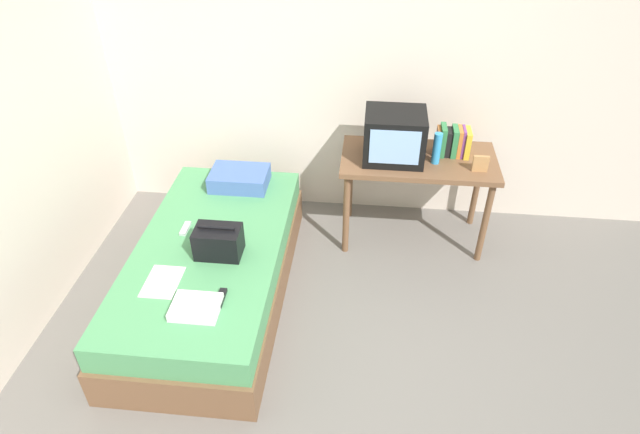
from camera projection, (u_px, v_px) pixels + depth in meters
name	position (u px, v px, depth m)	size (l,w,h in m)	color
ground_plane	(326.00, 385.00, 3.29)	(8.00, 8.00, 0.00)	slate
wall_back	(352.00, 61.00, 4.13)	(5.20, 0.10, 2.60)	beige
bed	(213.00, 270.00, 3.80)	(1.00, 2.00, 0.46)	brown
desk	(418.00, 168.00, 4.10)	(1.16, 0.60, 0.75)	brown
tv	(394.00, 136.00, 3.93)	(0.44, 0.39, 0.36)	black
water_bottle	(437.00, 148.00, 3.91)	(0.06, 0.06, 0.24)	#3399DB
book_row	(453.00, 142.00, 4.02)	(0.24, 0.17, 0.23)	#CC7233
picture_frame	(481.00, 164.00, 3.85)	(0.11, 0.02, 0.12)	#B27F4C
pillow	(240.00, 178.00, 4.22)	(0.44, 0.32, 0.13)	#4766AD
handbag	(218.00, 242.00, 3.52)	(0.30, 0.20, 0.22)	black
magazine	(163.00, 282.00, 3.36)	(0.21, 0.29, 0.01)	white
remote_dark	(221.00, 298.00, 3.23)	(0.04, 0.16, 0.02)	black
remote_silver	(185.00, 228.00, 3.78)	(0.04, 0.14, 0.02)	#B7B7BC
folded_towel	(196.00, 307.00, 3.15)	(0.28, 0.22, 0.05)	white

